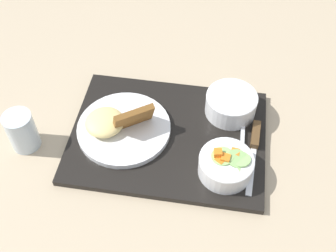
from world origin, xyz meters
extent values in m
plane|color=tan|center=(0.00, 0.00, 0.00)|extent=(4.00, 4.00, 0.00)
cube|color=black|center=(0.00, 0.00, 0.01)|extent=(0.48, 0.38, 0.02)
cylinder|color=white|center=(-0.15, 0.06, 0.04)|extent=(0.12, 0.12, 0.05)
torus|color=white|center=(-0.15, 0.06, 0.06)|extent=(0.12, 0.12, 0.01)
cylinder|color=#8EBC6B|center=(-0.17, 0.06, 0.06)|extent=(0.05, 0.05, 0.02)
cylinder|color=#8EBC6B|center=(-0.14, 0.06, 0.06)|extent=(0.05, 0.05, 0.01)
cylinder|color=#8EBC6B|center=(-0.15, 0.07, 0.06)|extent=(0.05, 0.05, 0.02)
cylinder|color=#8EBC6B|center=(-0.14, 0.05, 0.06)|extent=(0.05, 0.05, 0.01)
cylinder|color=#8EBC6B|center=(-0.16, 0.08, 0.06)|extent=(0.04, 0.04, 0.01)
cylinder|color=#8EBC6B|center=(-0.17, 0.06, 0.06)|extent=(0.05, 0.05, 0.01)
cube|color=orange|center=(-0.16, 0.04, 0.06)|extent=(0.02, 0.02, 0.01)
cube|color=orange|center=(-0.16, 0.05, 0.06)|extent=(0.03, 0.03, 0.01)
cube|color=orange|center=(-0.12, 0.06, 0.07)|extent=(0.02, 0.02, 0.02)
cube|color=orange|center=(-0.14, 0.07, 0.07)|extent=(0.02, 0.02, 0.01)
cube|color=orange|center=(-0.13, 0.07, 0.06)|extent=(0.03, 0.03, 0.01)
cylinder|color=white|center=(-0.12, -0.11, 0.04)|extent=(0.12, 0.12, 0.05)
torus|color=white|center=(-0.12, -0.11, 0.07)|extent=(0.12, 0.12, 0.01)
cylinder|color=#939E56|center=(-0.12, -0.11, 0.05)|extent=(0.10, 0.10, 0.04)
cube|color=#B2C170|center=(-0.12, -0.09, 0.06)|extent=(0.02, 0.02, 0.01)
cylinder|color=white|center=(0.10, 0.02, 0.02)|extent=(0.22, 0.22, 0.01)
ellipsoid|color=#E5CC7F|center=(0.14, 0.03, 0.04)|extent=(0.11, 0.11, 0.03)
cube|color=brown|center=(0.08, 0.01, 0.05)|extent=(0.10, 0.10, 0.09)
cube|color=silver|center=(-0.20, 0.05, 0.02)|extent=(0.02, 0.12, 0.00)
cube|color=#51381E|center=(-0.19, -0.05, 0.02)|extent=(0.02, 0.07, 0.02)
ellipsoid|color=silver|center=(-0.17, 0.02, 0.02)|extent=(0.04, 0.06, 0.01)
cube|color=silver|center=(-0.16, -0.06, 0.02)|extent=(0.02, 0.09, 0.01)
cylinder|color=silver|center=(0.31, 0.11, 0.05)|extent=(0.06, 0.06, 0.10)
cylinder|color=silver|center=(0.31, 0.11, 0.03)|extent=(0.05, 0.05, 0.06)
camera|label=1|loc=(-0.17, 0.57, 0.78)|focal=45.00mm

